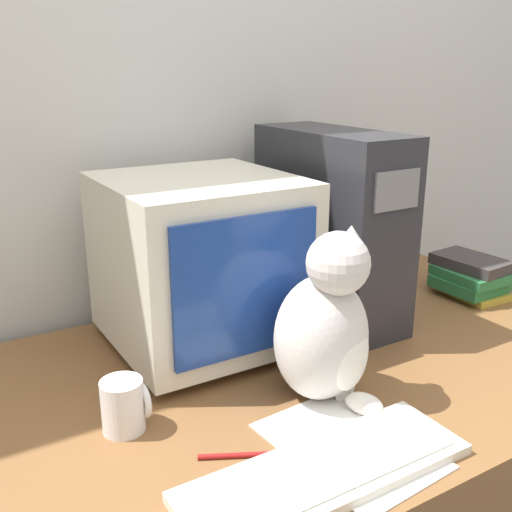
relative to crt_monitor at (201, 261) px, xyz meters
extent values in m
cube|color=silver|center=(0.11, 0.32, 0.31)|extent=(7.00, 0.05, 2.50)
cube|color=brown|center=(0.11, -0.20, -0.57)|extent=(1.68, 0.90, 0.74)
cube|color=beige|center=(0.00, 0.00, -0.19)|extent=(0.28, 0.24, 0.02)
cube|color=beige|center=(0.00, 0.00, 0.01)|extent=(0.40, 0.41, 0.37)
cube|color=navy|center=(0.00, -0.20, 0.01)|extent=(0.32, 0.01, 0.29)
cube|color=#28282D|center=(0.36, -0.01, 0.03)|extent=(0.18, 0.44, 0.47)
cube|color=slate|center=(0.36, -0.23, 0.16)|extent=(0.12, 0.01, 0.09)
cube|color=silver|center=(-0.04, -0.53, -0.19)|extent=(0.49, 0.16, 0.02)
cube|color=beige|center=(-0.04, -0.53, -0.18)|extent=(0.44, 0.13, 0.00)
ellipsoid|color=silver|center=(0.10, -0.32, -0.08)|extent=(0.24, 0.23, 0.25)
ellipsoid|color=white|center=(0.12, -0.38, -0.10)|extent=(0.12, 0.08, 0.14)
sphere|color=silver|center=(0.11, -0.35, 0.08)|extent=(0.15, 0.15, 0.12)
cone|color=silver|center=(0.08, -0.36, 0.12)|extent=(0.04, 0.04, 0.03)
cone|color=silver|center=(0.15, -0.33, 0.12)|extent=(0.04, 0.04, 0.03)
ellipsoid|color=white|center=(0.13, -0.42, -0.19)|extent=(0.07, 0.09, 0.04)
cylinder|color=silver|center=(0.19, -0.31, -0.19)|extent=(0.16, 0.15, 0.03)
cube|color=gold|center=(0.79, -0.10, -0.19)|extent=(0.13, 0.20, 0.02)
cube|color=#28703D|center=(0.78, -0.11, -0.17)|extent=(0.16, 0.17, 0.03)
cube|color=#28703D|center=(0.78, -0.11, -0.14)|extent=(0.14, 0.19, 0.03)
cube|color=#383333|center=(0.79, -0.10, -0.11)|extent=(0.14, 0.21, 0.03)
cylinder|color=maroon|center=(-0.14, -0.41, -0.20)|extent=(0.13, 0.07, 0.01)
cube|color=white|center=(0.04, -0.48, -0.20)|extent=(0.23, 0.31, 0.00)
cylinder|color=white|center=(-0.27, -0.24, -0.15)|extent=(0.08, 0.08, 0.10)
torus|color=white|center=(-0.24, -0.24, -0.15)|extent=(0.01, 0.07, 0.07)
camera|label=1|loc=(-0.55, -1.15, 0.42)|focal=42.00mm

